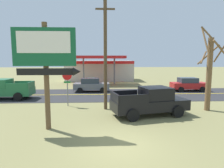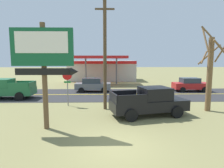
{
  "view_description": "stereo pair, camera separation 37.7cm",
  "coord_description": "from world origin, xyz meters",
  "px_view_note": "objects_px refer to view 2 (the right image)",
  "views": [
    {
      "loc": [
        -0.81,
        -8.39,
        3.86
      ],
      "look_at": [
        0.0,
        8.0,
        1.8
      ],
      "focal_mm": 31.54,
      "sensor_mm": 36.0,
      "label": 1
    },
    {
      "loc": [
        -0.43,
        -8.41,
        3.86
      ],
      "look_at": [
        0.0,
        8.0,
        1.8
      ],
      "focal_mm": 31.54,
      "sensor_mm": 36.0,
      "label": 2
    }
  ],
  "objects_px": {
    "pickup_green_on_road": "(6,89)",
    "bare_tree": "(210,71)",
    "utility_pole": "(105,48)",
    "gas_station": "(102,70)",
    "car_grey_far_lane": "(93,85)",
    "pickup_black_parked_on_lawn": "(149,102)",
    "stop_sign": "(67,82)",
    "motel_sign": "(44,57)",
    "car_red_mid_lane": "(190,84)"
  },
  "relations": [
    {
      "from": "pickup_green_on_road",
      "to": "bare_tree",
      "type": "bearing_deg",
      "value": -16.24
    },
    {
      "from": "utility_pole",
      "to": "gas_station",
      "type": "relative_size",
      "value": 0.74
    },
    {
      "from": "gas_station",
      "to": "car_grey_far_lane",
      "type": "height_order",
      "value": "gas_station"
    },
    {
      "from": "utility_pole",
      "to": "pickup_black_parked_on_lawn",
      "type": "xyz_separation_m",
      "value": [
        3.07,
        -1.84,
        -3.72
      ]
    },
    {
      "from": "bare_tree",
      "to": "pickup_green_on_road",
      "type": "height_order",
      "value": "bare_tree"
    },
    {
      "from": "pickup_green_on_road",
      "to": "car_grey_far_lane",
      "type": "distance_m",
      "value": 9.14
    },
    {
      "from": "stop_sign",
      "to": "motel_sign",
      "type": "bearing_deg",
      "value": -90.67
    },
    {
      "from": "motel_sign",
      "to": "gas_station",
      "type": "height_order",
      "value": "motel_sign"
    },
    {
      "from": "pickup_green_on_road",
      "to": "car_red_mid_lane",
      "type": "xyz_separation_m",
      "value": [
        20.08,
        4.0,
        -0.13
      ]
    },
    {
      "from": "utility_pole",
      "to": "pickup_black_parked_on_lawn",
      "type": "height_order",
      "value": "utility_pole"
    },
    {
      "from": "stop_sign",
      "to": "pickup_green_on_road",
      "type": "relative_size",
      "value": 0.57
    },
    {
      "from": "pickup_green_on_road",
      "to": "car_grey_far_lane",
      "type": "bearing_deg",
      "value": 25.95
    },
    {
      "from": "car_grey_far_lane",
      "to": "motel_sign",
      "type": "bearing_deg",
      "value": -97.26
    },
    {
      "from": "stop_sign",
      "to": "pickup_black_parked_on_lawn",
      "type": "xyz_separation_m",
      "value": [
        6.19,
        -3.03,
        -1.06
      ]
    },
    {
      "from": "stop_sign",
      "to": "bare_tree",
      "type": "xyz_separation_m",
      "value": [
        10.88,
        -1.92,
        1.02
      ]
    },
    {
      "from": "stop_sign",
      "to": "car_red_mid_lane",
      "type": "xyz_separation_m",
      "value": [
        13.42,
        7.19,
        -1.2
      ]
    },
    {
      "from": "stop_sign",
      "to": "gas_station",
      "type": "xyz_separation_m",
      "value": [
        2.38,
        20.17,
        -0.08
      ]
    },
    {
      "from": "pickup_green_on_road",
      "to": "stop_sign",
      "type": "bearing_deg",
      "value": -25.58
    },
    {
      "from": "utility_pole",
      "to": "stop_sign",
      "type": "bearing_deg",
      "value": 159.09
    },
    {
      "from": "motel_sign",
      "to": "pickup_green_on_road",
      "type": "relative_size",
      "value": 1.12
    },
    {
      "from": "motel_sign",
      "to": "gas_station",
      "type": "distance_m",
      "value": 25.95
    },
    {
      "from": "motel_sign",
      "to": "gas_station",
      "type": "relative_size",
      "value": 0.48
    },
    {
      "from": "motel_sign",
      "to": "utility_pole",
      "type": "xyz_separation_m",
      "value": [
        3.19,
        4.39,
        0.72
      ]
    },
    {
      "from": "gas_station",
      "to": "car_grey_far_lane",
      "type": "distance_m",
      "value": 13.06
    },
    {
      "from": "car_red_mid_lane",
      "to": "pickup_black_parked_on_lawn",
      "type": "bearing_deg",
      "value": -125.3
    },
    {
      "from": "car_red_mid_lane",
      "to": "car_grey_far_lane",
      "type": "height_order",
      "value": "same"
    },
    {
      "from": "stop_sign",
      "to": "pickup_green_on_road",
      "type": "height_order",
      "value": "stop_sign"
    },
    {
      "from": "utility_pole",
      "to": "pickup_black_parked_on_lawn",
      "type": "bearing_deg",
      "value": -30.94
    },
    {
      "from": "utility_pole",
      "to": "bare_tree",
      "type": "bearing_deg",
      "value": -5.36
    },
    {
      "from": "bare_tree",
      "to": "pickup_black_parked_on_lawn",
      "type": "bearing_deg",
      "value": -166.66
    },
    {
      "from": "gas_station",
      "to": "pickup_green_on_road",
      "type": "relative_size",
      "value": 2.31
    },
    {
      "from": "stop_sign",
      "to": "pickup_black_parked_on_lawn",
      "type": "relative_size",
      "value": 0.54
    },
    {
      "from": "motel_sign",
      "to": "bare_tree",
      "type": "height_order",
      "value": "bare_tree"
    },
    {
      "from": "motel_sign",
      "to": "car_grey_far_lane",
      "type": "relative_size",
      "value": 1.38
    },
    {
      "from": "motel_sign",
      "to": "utility_pole",
      "type": "relative_size",
      "value": 0.66
    },
    {
      "from": "motel_sign",
      "to": "utility_pole",
      "type": "bearing_deg",
      "value": 54.04
    },
    {
      "from": "stop_sign",
      "to": "pickup_green_on_road",
      "type": "bearing_deg",
      "value": 154.42
    },
    {
      "from": "gas_station",
      "to": "pickup_green_on_road",
      "type": "distance_m",
      "value": 19.26
    },
    {
      "from": "gas_station",
      "to": "pickup_black_parked_on_lawn",
      "type": "distance_m",
      "value": 23.53
    },
    {
      "from": "bare_tree",
      "to": "utility_pole",
      "type": "bearing_deg",
      "value": 174.64
    },
    {
      "from": "utility_pole",
      "to": "car_red_mid_lane",
      "type": "bearing_deg",
      "value": 39.13
    },
    {
      "from": "utility_pole",
      "to": "gas_station",
      "type": "bearing_deg",
      "value": 91.99
    },
    {
      "from": "car_red_mid_lane",
      "to": "pickup_green_on_road",
      "type": "bearing_deg",
      "value": -168.74
    },
    {
      "from": "pickup_green_on_road",
      "to": "car_red_mid_lane",
      "type": "relative_size",
      "value": 1.24
    },
    {
      "from": "utility_pole",
      "to": "bare_tree",
      "type": "height_order",
      "value": "utility_pole"
    },
    {
      "from": "car_red_mid_lane",
      "to": "stop_sign",
      "type": "bearing_deg",
      "value": -151.84
    },
    {
      "from": "gas_station",
      "to": "car_grey_far_lane",
      "type": "xyz_separation_m",
      "value": [
        -0.82,
        -12.98,
        -1.11
      ]
    },
    {
      "from": "utility_pole",
      "to": "car_red_mid_lane",
      "type": "xyz_separation_m",
      "value": [
        10.3,
        8.38,
        -3.85
      ]
    },
    {
      "from": "gas_station",
      "to": "car_red_mid_lane",
      "type": "xyz_separation_m",
      "value": [
        11.04,
        -12.98,
        -1.11
      ]
    },
    {
      "from": "pickup_black_parked_on_lawn",
      "to": "car_red_mid_lane",
      "type": "distance_m",
      "value": 12.52
    }
  ]
}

